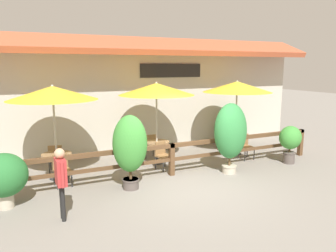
{
  "coord_description": "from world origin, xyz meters",
  "views": [
    {
      "loc": [
        -4.02,
        -7.26,
        3.18
      ],
      "look_at": [
        0.03,
        1.36,
        1.42
      ],
      "focal_mm": 35.0,
      "sensor_mm": 36.0,
      "label": 1
    }
  ],
  "objects_px": {
    "chair_near_wallside": "(56,157)",
    "chair_far_wallside": "(226,137)",
    "chair_middle_wallside": "(150,145)",
    "potted_plant_broad_leaf": "(130,146)",
    "potted_plant_tall_tropical": "(230,132)",
    "chair_far_streetside": "(245,145)",
    "dining_table_middle": "(157,146)",
    "potted_plant_entrance_palm": "(4,176)",
    "patio_umbrella_near": "(53,93)",
    "dining_table_far": "(235,138)",
    "pedestrian": "(61,174)",
    "potted_plant_small_flowering": "(231,125)",
    "chair_middle_streetside": "(163,154)",
    "patio_umbrella_far": "(237,87)",
    "chair_near_streetside": "(62,168)",
    "patio_umbrella_middle": "(156,89)",
    "dining_table_near": "(57,159)",
    "potted_plant_corner_fern": "(290,140)"
  },
  "relations": [
    {
      "from": "patio_umbrella_near",
      "to": "chair_far_wallside",
      "type": "bearing_deg",
      "value": 6.51
    },
    {
      "from": "dining_table_far",
      "to": "chair_far_wallside",
      "type": "bearing_deg",
      "value": 84.96
    },
    {
      "from": "dining_table_far",
      "to": "potted_plant_broad_leaf",
      "type": "bearing_deg",
      "value": -159.78
    },
    {
      "from": "patio_umbrella_near",
      "to": "potted_plant_corner_fern",
      "type": "distance_m",
      "value": 7.51
    },
    {
      "from": "patio_umbrella_middle",
      "to": "potted_plant_broad_leaf",
      "type": "height_order",
      "value": "patio_umbrella_middle"
    },
    {
      "from": "patio_umbrella_far",
      "to": "chair_far_wallside",
      "type": "relative_size",
      "value": 3.15
    },
    {
      "from": "chair_near_streetside",
      "to": "chair_far_streetside",
      "type": "height_order",
      "value": "same"
    },
    {
      "from": "patio_umbrella_near",
      "to": "potted_plant_small_flowering",
      "type": "xyz_separation_m",
      "value": [
        6.96,
        1.37,
        -1.64
      ]
    },
    {
      "from": "chair_far_streetside",
      "to": "potted_plant_entrance_palm",
      "type": "xyz_separation_m",
      "value": [
        -7.44,
        -0.92,
        0.27
      ]
    },
    {
      "from": "patio_umbrella_middle",
      "to": "potted_plant_corner_fern",
      "type": "bearing_deg",
      "value": -25.51
    },
    {
      "from": "dining_table_middle",
      "to": "potted_plant_entrance_palm",
      "type": "distance_m",
      "value": 4.82
    },
    {
      "from": "chair_near_streetside",
      "to": "chair_near_wallside",
      "type": "xyz_separation_m",
      "value": [
        -0.0,
        1.28,
        0.0
      ]
    },
    {
      "from": "potted_plant_tall_tropical",
      "to": "potted_plant_entrance_palm",
      "type": "xyz_separation_m",
      "value": [
        -6.05,
        0.1,
        -0.5
      ]
    },
    {
      "from": "patio_umbrella_far",
      "to": "chair_middle_wallside",
      "type": "bearing_deg",
      "value": 164.79
    },
    {
      "from": "pedestrian",
      "to": "potted_plant_tall_tropical",
      "type": "bearing_deg",
      "value": -79.97
    },
    {
      "from": "dining_table_near",
      "to": "chair_far_wallside",
      "type": "xyz_separation_m",
      "value": [
        6.27,
        0.72,
        -0.1
      ]
    },
    {
      "from": "potted_plant_entrance_palm",
      "to": "pedestrian",
      "type": "xyz_separation_m",
      "value": [
        1.09,
        -1.16,
        0.24
      ]
    },
    {
      "from": "patio_umbrella_far",
      "to": "chair_near_wallside",
      "type": "bearing_deg",
      "value": 174.41
    },
    {
      "from": "patio_umbrella_middle",
      "to": "potted_plant_tall_tropical",
      "type": "relative_size",
      "value": 1.27
    },
    {
      "from": "potted_plant_tall_tropical",
      "to": "chair_far_streetside",
      "type": "bearing_deg",
      "value": 36.36
    },
    {
      "from": "chair_middle_wallside",
      "to": "potted_plant_broad_leaf",
      "type": "relative_size",
      "value": 0.43
    },
    {
      "from": "dining_table_far",
      "to": "potted_plant_corner_fern",
      "type": "xyz_separation_m",
      "value": [
        0.91,
        -1.72,
        0.2
      ]
    },
    {
      "from": "potted_plant_tall_tropical",
      "to": "potted_plant_entrance_palm",
      "type": "bearing_deg",
      "value": 179.02
    },
    {
      "from": "chair_near_streetside",
      "to": "pedestrian",
      "type": "xyz_separation_m",
      "value": [
        -0.26,
        -2.09,
        0.51
      ]
    },
    {
      "from": "chair_near_streetside",
      "to": "potted_plant_entrance_palm",
      "type": "bearing_deg",
      "value": -151.1
    },
    {
      "from": "chair_near_wallside",
      "to": "chair_far_wallside",
      "type": "relative_size",
      "value": 1.0
    },
    {
      "from": "dining_table_far",
      "to": "potted_plant_entrance_palm",
      "type": "relative_size",
      "value": 0.66
    },
    {
      "from": "chair_middle_wallside",
      "to": "potted_plant_broad_leaf",
      "type": "distance_m",
      "value": 3.03
    },
    {
      "from": "dining_table_near",
      "to": "dining_table_middle",
      "type": "xyz_separation_m",
      "value": [
        3.17,
        0.2,
        0.0
      ]
    },
    {
      "from": "dining_table_far",
      "to": "potted_plant_entrance_palm",
      "type": "bearing_deg",
      "value": -167.95
    },
    {
      "from": "dining_table_near",
      "to": "dining_table_far",
      "type": "xyz_separation_m",
      "value": [
        6.21,
        0.04,
        0.0
      ]
    },
    {
      "from": "chair_far_streetside",
      "to": "potted_plant_tall_tropical",
      "type": "xyz_separation_m",
      "value": [
        -1.4,
        -1.03,
        0.77
      ]
    },
    {
      "from": "potted_plant_broad_leaf",
      "to": "potted_plant_entrance_palm",
      "type": "xyz_separation_m",
      "value": [
        -2.94,
        0.08,
        -0.42
      ]
    },
    {
      "from": "chair_near_wallside",
      "to": "chair_far_streetside",
      "type": "relative_size",
      "value": 1.0
    },
    {
      "from": "chair_near_streetside",
      "to": "chair_middle_streetside",
      "type": "height_order",
      "value": "same"
    },
    {
      "from": "chair_middle_wallside",
      "to": "pedestrian",
      "type": "bearing_deg",
      "value": 52.29
    },
    {
      "from": "chair_near_streetside",
      "to": "patio_umbrella_middle",
      "type": "relative_size",
      "value": 0.32
    },
    {
      "from": "chair_middle_streetside",
      "to": "chair_middle_wallside",
      "type": "relative_size",
      "value": 1.0
    },
    {
      "from": "potted_plant_tall_tropical",
      "to": "chair_near_wallside",
      "type": "bearing_deg",
      "value": 153.8
    },
    {
      "from": "patio_umbrella_near",
      "to": "potted_plant_corner_fern",
      "type": "relative_size",
      "value": 2.14
    },
    {
      "from": "chair_near_wallside",
      "to": "pedestrian",
      "type": "height_order",
      "value": "pedestrian"
    },
    {
      "from": "dining_table_far",
      "to": "potted_plant_small_flowering",
      "type": "bearing_deg",
      "value": 60.61
    },
    {
      "from": "chair_near_streetside",
      "to": "dining_table_near",
      "type": "bearing_deg",
      "value": 88.32
    },
    {
      "from": "pedestrian",
      "to": "dining_table_middle",
      "type": "bearing_deg",
      "value": -51.19
    },
    {
      "from": "dining_table_middle",
      "to": "potted_plant_small_flowering",
      "type": "distance_m",
      "value": 3.97
    },
    {
      "from": "potted_plant_tall_tropical",
      "to": "chair_middle_wallside",
      "type": "bearing_deg",
      "value": 121.4
    },
    {
      "from": "chair_near_wallside",
      "to": "patio_umbrella_far",
      "type": "height_order",
      "value": "patio_umbrella_far"
    },
    {
      "from": "patio_umbrella_near",
      "to": "chair_middle_streetside",
      "type": "bearing_deg",
      "value": -8.56
    },
    {
      "from": "dining_table_middle",
      "to": "dining_table_near",
      "type": "bearing_deg",
      "value": -176.47
    },
    {
      "from": "potted_plant_corner_fern",
      "to": "patio_umbrella_near",
      "type": "bearing_deg",
      "value": 166.66
    }
  ]
}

